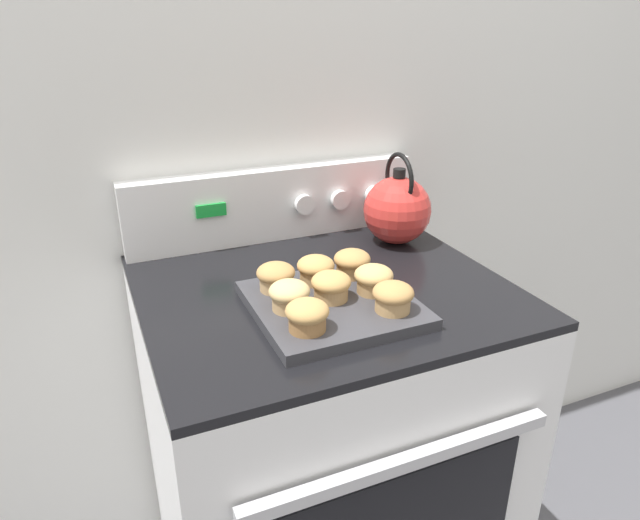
{
  "coord_description": "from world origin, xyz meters",
  "views": [
    {
      "loc": [
        -0.42,
        -0.61,
        1.41
      ],
      "look_at": [
        -0.05,
        0.25,
        1.0
      ],
      "focal_mm": 32.0,
      "sensor_mm": 36.0,
      "label": 1
    }
  ],
  "objects_px": {
    "tea_kettle": "(397,209)",
    "muffin_r1_c1": "(331,286)",
    "muffin_r2_c2": "(352,262)",
    "muffin_r1_c2": "(374,279)",
    "muffin_r1_c0": "(289,295)",
    "muffin_r2_c0": "(276,276)",
    "stove_range": "(323,456)",
    "muffin_r0_c0": "(307,315)",
    "muffin_r0_c2": "(393,297)",
    "muffin_r2_c1": "(316,269)",
    "muffin_pan": "(332,305)"
  },
  "relations": [
    {
      "from": "tea_kettle",
      "to": "muffin_r1_c1",
      "type": "bearing_deg",
      "value": -138.68
    },
    {
      "from": "muffin_r2_c2",
      "to": "tea_kettle",
      "type": "relative_size",
      "value": 0.34
    },
    {
      "from": "muffin_r1_c2",
      "to": "muffin_r2_c2",
      "type": "bearing_deg",
      "value": 92.48
    },
    {
      "from": "muffin_r1_c0",
      "to": "tea_kettle",
      "type": "xyz_separation_m",
      "value": [
        0.37,
        0.26,
        0.03
      ]
    },
    {
      "from": "muffin_r2_c0",
      "to": "stove_range",
      "type": "bearing_deg",
      "value": 10.97
    },
    {
      "from": "muffin_r1_c0",
      "to": "muffin_r1_c1",
      "type": "xyz_separation_m",
      "value": [
        0.08,
        0.01,
        0.0
      ]
    },
    {
      "from": "muffin_r0_c0",
      "to": "muffin_r0_c2",
      "type": "relative_size",
      "value": 1.0
    },
    {
      "from": "muffin_r0_c2",
      "to": "muffin_r2_c0",
      "type": "xyz_separation_m",
      "value": [
        -0.16,
        0.16,
        0.0
      ]
    },
    {
      "from": "muffin_r2_c2",
      "to": "muffin_r0_c0",
      "type": "bearing_deg",
      "value": -135.06
    },
    {
      "from": "muffin_r2_c1",
      "to": "muffin_r2_c2",
      "type": "bearing_deg",
      "value": -0.13
    },
    {
      "from": "muffin_r1_c0",
      "to": "muffin_r1_c1",
      "type": "relative_size",
      "value": 1.0
    },
    {
      "from": "muffin_r1_c0",
      "to": "stove_range",
      "type": "bearing_deg",
      "value": 43.11
    },
    {
      "from": "tea_kettle",
      "to": "muffin_r2_c0",
      "type": "bearing_deg",
      "value": -154.73
    },
    {
      "from": "muffin_r0_c0",
      "to": "muffin_r1_c1",
      "type": "distance_m",
      "value": 0.12
    },
    {
      "from": "muffin_pan",
      "to": "muffin_r2_c1",
      "type": "height_order",
      "value": "muffin_r2_c1"
    },
    {
      "from": "muffin_r0_c0",
      "to": "stove_range",
      "type": "bearing_deg",
      "value": 59.22
    },
    {
      "from": "muffin_r0_c2",
      "to": "tea_kettle",
      "type": "bearing_deg",
      "value": 58.8
    },
    {
      "from": "muffin_pan",
      "to": "muffin_r0_c0",
      "type": "xyz_separation_m",
      "value": [
        -0.08,
        -0.08,
        0.04
      ]
    },
    {
      "from": "muffin_r0_c2",
      "to": "muffin_r2_c2",
      "type": "relative_size",
      "value": 1.0
    },
    {
      "from": "muffin_r1_c2",
      "to": "muffin_r2_c0",
      "type": "bearing_deg",
      "value": 153.3
    },
    {
      "from": "muffin_r1_c0",
      "to": "muffin_r1_c1",
      "type": "distance_m",
      "value": 0.08
    },
    {
      "from": "muffin_pan",
      "to": "muffin_r2_c0",
      "type": "bearing_deg",
      "value": 135.13
    },
    {
      "from": "muffin_pan",
      "to": "muffin_r1_c2",
      "type": "bearing_deg",
      "value": -1.73
    },
    {
      "from": "muffin_r2_c1",
      "to": "muffin_r1_c2",
      "type": "bearing_deg",
      "value": -45.52
    },
    {
      "from": "muffin_pan",
      "to": "muffin_r2_c0",
      "type": "xyz_separation_m",
      "value": [
        -0.08,
        0.08,
        0.04
      ]
    },
    {
      "from": "muffin_r0_c0",
      "to": "muffin_r1_c2",
      "type": "height_order",
      "value": "same"
    },
    {
      "from": "muffin_r1_c2",
      "to": "muffin_r2_c2",
      "type": "distance_m",
      "value": 0.08
    },
    {
      "from": "stove_range",
      "to": "muffin_r0_c2",
      "type": "distance_m",
      "value": 0.53
    },
    {
      "from": "muffin_r1_c0",
      "to": "muffin_r1_c2",
      "type": "distance_m",
      "value": 0.17
    },
    {
      "from": "muffin_pan",
      "to": "muffin_r0_c2",
      "type": "bearing_deg",
      "value": -44.95
    },
    {
      "from": "muffin_r1_c0",
      "to": "tea_kettle",
      "type": "distance_m",
      "value": 0.45
    },
    {
      "from": "muffin_r1_c0",
      "to": "muffin_r1_c1",
      "type": "height_order",
      "value": "same"
    },
    {
      "from": "muffin_r1_c0",
      "to": "muffin_r2_c1",
      "type": "distance_m",
      "value": 0.12
    },
    {
      "from": "muffin_pan",
      "to": "muffin_r1_c1",
      "type": "bearing_deg",
      "value": 115.35
    },
    {
      "from": "stove_range",
      "to": "muffin_r1_c0",
      "type": "height_order",
      "value": "muffin_r1_c0"
    },
    {
      "from": "muffin_r0_c0",
      "to": "tea_kettle",
      "type": "relative_size",
      "value": 0.34
    },
    {
      "from": "muffin_pan",
      "to": "muffin_r0_c2",
      "type": "xyz_separation_m",
      "value": [
        0.08,
        -0.08,
        0.04
      ]
    },
    {
      "from": "muffin_r1_c1",
      "to": "muffin_r2_c0",
      "type": "distance_m",
      "value": 0.11
    },
    {
      "from": "muffin_r0_c0",
      "to": "muffin_r2_c1",
      "type": "relative_size",
      "value": 1.0
    },
    {
      "from": "muffin_r0_c2",
      "to": "muffin_r0_c0",
      "type": "bearing_deg",
      "value": -179.53
    },
    {
      "from": "muffin_r0_c2",
      "to": "muffin_r1_c2",
      "type": "relative_size",
      "value": 1.0
    },
    {
      "from": "muffin_pan",
      "to": "muffin_r2_c2",
      "type": "height_order",
      "value": "muffin_r2_c2"
    },
    {
      "from": "muffin_r0_c2",
      "to": "muffin_r1_c1",
      "type": "xyz_separation_m",
      "value": [
        -0.08,
        0.08,
        0.0
      ]
    },
    {
      "from": "muffin_r2_c0",
      "to": "muffin_r2_c2",
      "type": "xyz_separation_m",
      "value": [
        0.16,
        0.0,
        0.0
      ]
    },
    {
      "from": "muffin_pan",
      "to": "tea_kettle",
      "type": "xyz_separation_m",
      "value": [
        0.28,
        0.25,
        0.07
      ]
    },
    {
      "from": "muffin_r0_c2",
      "to": "muffin_r1_c0",
      "type": "bearing_deg",
      "value": 154.7
    },
    {
      "from": "muffin_r1_c1",
      "to": "muffin_r2_c1",
      "type": "height_order",
      "value": "same"
    },
    {
      "from": "stove_range",
      "to": "muffin_r2_c0",
      "type": "xyz_separation_m",
      "value": [
        -0.11,
        -0.02,
        0.5
      ]
    },
    {
      "from": "stove_range",
      "to": "muffin_r1_c1",
      "type": "bearing_deg",
      "value": -105.48
    },
    {
      "from": "stove_range",
      "to": "muffin_r2_c0",
      "type": "bearing_deg",
      "value": -169.03
    }
  ]
}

